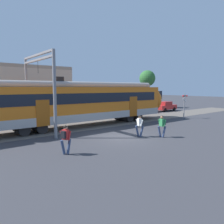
% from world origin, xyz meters
% --- Properties ---
extents(ground_plane, '(160.00, 160.00, 0.00)m').
position_xyz_m(ground_plane, '(0.00, 0.00, 0.00)').
color(ground_plane, '#38383D').
extents(pedestrian_red, '(0.71, 0.52, 1.67)m').
position_xyz_m(pedestrian_red, '(-5.40, -1.37, 0.99)').
color(pedestrian_red, navy).
rests_on(pedestrian_red, ground).
extents(pedestrian_white, '(0.58, 0.64, 1.67)m').
position_xyz_m(pedestrian_white, '(1.04, -0.83, 0.96)').
color(pedestrian_white, navy).
rests_on(pedestrian_white, ground).
extents(pedestrian_green, '(0.61, 0.60, 1.67)m').
position_xyz_m(pedestrian_green, '(2.26, -2.00, 0.99)').
color(pedestrian_green, navy).
rests_on(pedestrian_green, ground).
extents(parked_car_blue, '(4.02, 1.79, 1.54)m').
position_xyz_m(parked_car_blue, '(12.69, 10.01, 0.78)').
color(parked_car_blue, '#284799').
rests_on(parked_car_blue, ground).
extents(parked_car_red, '(4.07, 1.89, 1.54)m').
position_xyz_m(parked_car_red, '(17.65, 9.62, 0.78)').
color(parked_car_red, '#B22323').
rests_on(parked_car_red, ground).
extents(catenary_gantry, '(0.24, 6.64, 6.53)m').
position_xyz_m(catenary_gantry, '(-4.14, 5.95, 4.31)').
color(catenary_gantry, gray).
rests_on(catenary_gantry, ground).
extents(crossing_signal, '(0.96, 0.22, 3.00)m').
position_xyz_m(crossing_signal, '(12.64, 2.93, 2.01)').
color(crossing_signal, gray).
rests_on(crossing_signal, ground).
extents(background_building, '(16.35, 5.00, 9.20)m').
position_xyz_m(background_building, '(-5.18, 15.86, 3.21)').
color(background_building, '#B2A899').
rests_on(background_building, ground).
extents(street_tree_right, '(2.95, 2.95, 6.94)m').
position_xyz_m(street_tree_right, '(19.73, 15.53, 5.41)').
color(street_tree_right, brown).
rests_on(street_tree_right, ground).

